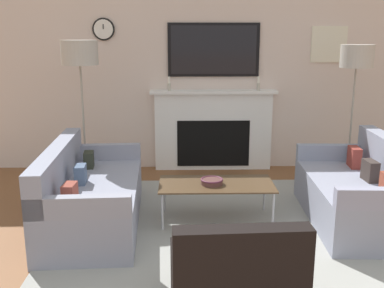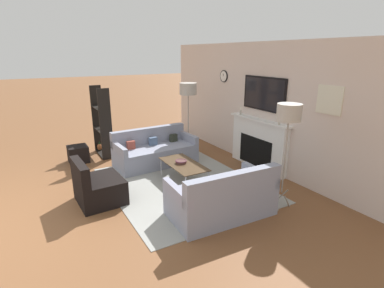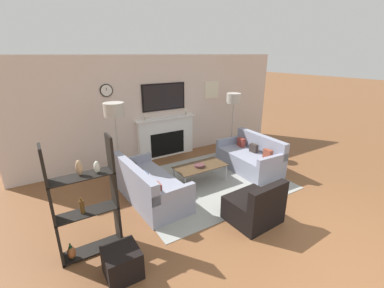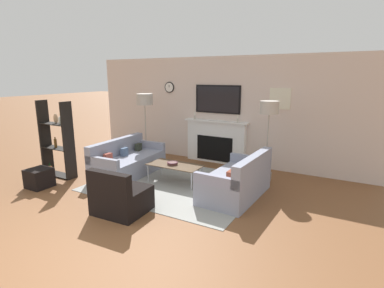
{
  "view_description": "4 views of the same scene",
  "coord_description": "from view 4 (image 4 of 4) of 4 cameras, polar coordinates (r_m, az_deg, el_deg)",
  "views": [
    {
      "loc": [
        -0.42,
        -1.03,
        1.85
      ],
      "look_at": [
        -0.32,
        3.65,
        0.7
      ],
      "focal_mm": 42.0,
      "sensor_mm": 36.0,
      "label": 1
    },
    {
      "loc": [
        4.75,
        0.66,
        2.47
      ],
      "look_at": [
        -0.05,
        3.41,
        0.78
      ],
      "focal_mm": 28.0,
      "sensor_mm": 36.0,
      "label": 2
    },
    {
      "loc": [
        -2.96,
        -1.03,
        2.71
      ],
      "look_at": [
        -0.17,
        3.44,
        0.86
      ],
      "focal_mm": 24.0,
      "sensor_mm": 36.0,
      "label": 3
    },
    {
      "loc": [
        3.21,
        -1.86,
        2.23
      ],
      "look_at": [
        0.18,
        3.49,
        0.82
      ],
      "focal_mm": 28.0,
      "sensor_mm": 36.0,
      "label": 4
    }
  ],
  "objects": [
    {
      "name": "ground_plane",
      "position": [
        4.33,
        -27.39,
        -19.71
      ],
      "size": [
        60.0,
        60.0,
        0.0
      ],
      "primitive_type": "plane",
      "color": "brown"
    },
    {
      "name": "fireplace_wall",
      "position": [
        7.78,
        4.95,
        5.44
      ],
      "size": [
        7.58,
        0.28,
        2.7
      ],
      "color": "beige",
      "rests_on": "ground_plane"
    },
    {
      "name": "area_rug",
      "position": [
        6.36,
        -2.9,
        -7.59
      ],
      "size": [
        3.28,
        2.66,
        0.01
      ],
      "color": "#979892",
      "rests_on": "ground_plane"
    },
    {
      "name": "couch_left",
      "position": [
        7.04,
        -12.19,
        -3.42
      ],
      "size": [
        0.93,
        1.86,
        0.8
      ],
      "color": "#8B90A4",
      "rests_on": "ground_plane"
    },
    {
      "name": "couch_right",
      "position": [
        5.69,
        8.63,
        -7.11
      ],
      "size": [
        0.92,
        1.64,
        0.84
      ],
      "color": "#8B90A4",
      "rests_on": "ground_plane"
    },
    {
      "name": "armchair",
      "position": [
        5.15,
        -13.47,
        -9.9
      ],
      "size": [
        0.84,
        0.77,
        0.78
      ],
      "color": "black",
      "rests_on": "ground_plane"
    },
    {
      "name": "coffee_table",
      "position": [
        6.34,
        -3.24,
        -4.14
      ],
      "size": [
        1.15,
        0.56,
        0.4
      ],
      "color": "#4C3823",
      "rests_on": "ground_plane"
    },
    {
      "name": "decorative_bowl",
      "position": [
        6.33,
        -3.75,
        -3.66
      ],
      "size": [
        0.22,
        0.22,
        0.06
      ],
      "color": "brown",
      "rests_on": "coffee_table"
    },
    {
      "name": "floor_lamp_left",
      "position": [
        7.73,
        -9.01,
        8.24
      ],
      "size": [
        0.42,
        0.42,
        1.79
      ],
      "color": "#9E998E",
      "rests_on": "ground_plane"
    },
    {
      "name": "floor_lamp_right",
      "position": [
        6.28,
        14.51,
        6.5
      ],
      "size": [
        0.38,
        0.38,
        1.74
      ],
      "color": "#9E998E",
      "rests_on": "ground_plane"
    },
    {
      "name": "shelf_unit",
      "position": [
        7.29,
        -24.4,
        0.34
      ],
      "size": [
        0.84,
        0.28,
        1.7
      ],
      "color": "black",
      "rests_on": "ground_plane"
    },
    {
      "name": "ottoman",
      "position": [
        6.87,
        -27.09,
        -5.79
      ],
      "size": [
        0.44,
        0.44,
        0.39
      ],
      "color": "black",
      "rests_on": "ground_plane"
    }
  ]
}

